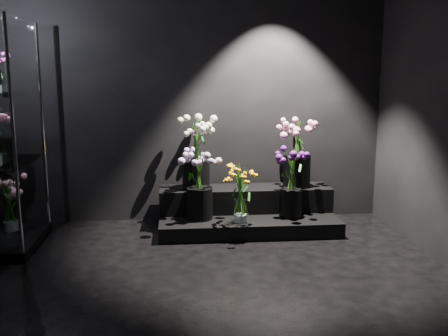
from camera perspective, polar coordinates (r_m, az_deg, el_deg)
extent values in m
plane|color=black|center=(3.58, -2.29, -14.84)|extent=(4.00, 4.00, 0.00)
plane|color=black|center=(5.23, -3.58, 9.13)|extent=(4.00, 0.00, 4.00)
plane|color=black|center=(1.25, 2.12, 3.98)|extent=(4.00, 0.00, 4.00)
cube|color=black|center=(5.05, 2.72, -6.20)|extent=(1.76, 0.78, 0.15)
cube|color=black|center=(5.19, 2.44, -3.51)|extent=(1.76, 0.39, 0.24)
cube|color=black|center=(4.97, -23.37, -7.72)|extent=(0.55, 0.91, 0.09)
cube|color=white|center=(4.80, -24.02, 0.57)|extent=(0.49, 0.85, 0.01)
cylinder|color=white|center=(4.76, 1.91, -4.93)|extent=(0.13, 0.13, 0.22)
cylinder|color=black|center=(4.87, -2.82, -4.05)|extent=(0.26, 0.26, 0.31)
cylinder|color=black|center=(4.98, 7.62, -3.98)|extent=(0.22, 0.22, 0.28)
cylinder|color=black|center=(5.07, -3.22, -0.68)|extent=(0.28, 0.28, 0.30)
cylinder|color=black|center=(5.20, 8.32, -0.34)|extent=(0.28, 0.28, 0.33)
cylinder|color=white|center=(5.11, -23.24, -5.18)|extent=(0.15, 0.15, 0.26)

